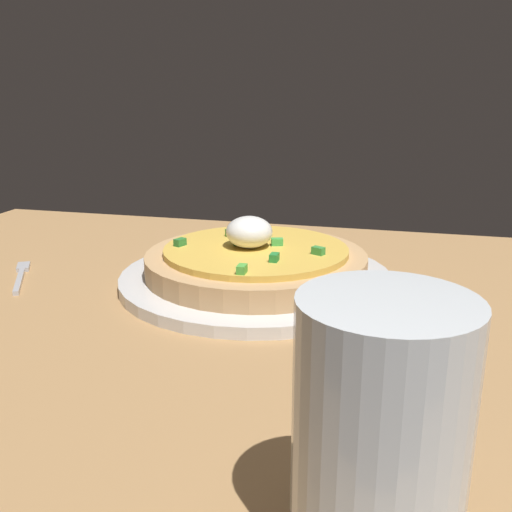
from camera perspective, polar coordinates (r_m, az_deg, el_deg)
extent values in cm
cube|color=#A97E4E|center=(55.36, -1.53, -7.14)|extent=(105.03, 76.58, 2.19)
cylinder|color=silver|center=(63.71, 0.00, -2.25)|extent=(29.89, 29.89, 1.22)
cylinder|color=tan|center=(63.15, 0.00, -0.72)|extent=(24.22, 24.22, 2.35)
cylinder|color=gold|center=(62.72, 0.00, 0.60)|extent=(20.15, 20.15, 0.66)
ellipsoid|color=white|center=(62.20, -0.68, 2.40)|extent=(5.07, 5.07, 3.40)
cube|color=green|center=(63.25, 2.10, 1.41)|extent=(1.47, 1.16, 0.80)
cube|color=#28883A|center=(57.50, 1.82, -0.14)|extent=(0.83, 1.30, 0.80)
cube|color=green|center=(53.75, -1.05, -1.34)|extent=(0.81, 1.29, 0.80)
cube|color=green|center=(60.15, 6.19, 0.52)|extent=(1.50, 1.27, 0.80)
cube|color=green|center=(67.23, -2.48, 2.32)|extent=(1.51, 1.35, 0.80)
cube|color=#2F7E37|center=(63.64, -7.54, 1.37)|extent=(1.23, 1.49, 0.80)
cube|color=#307A33|center=(63.48, -1.68, 1.47)|extent=(1.51, 1.33, 0.80)
cylinder|color=silver|center=(26.87, 12.18, -17.11)|extent=(7.74, 7.74, 12.82)
cylinder|color=#CA8630|center=(28.65, 11.78, -22.18)|extent=(6.81, 6.81, 5.94)
cube|color=#B7B7BC|center=(69.15, -22.43, -2.33)|extent=(4.78, 7.43, 0.50)
cube|color=#B7B7BC|center=(74.42, -22.07, -1.00)|extent=(2.64, 3.12, 0.50)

